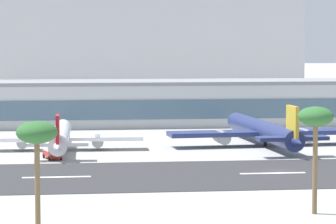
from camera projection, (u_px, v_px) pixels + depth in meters
name	position (u px, v px, depth m)	size (l,w,h in m)	color
ground_plane	(278.00, 171.00, 161.70)	(1400.00, 1400.00, 0.00)	#9E9E99
runway_strip	(282.00, 173.00, 158.91)	(800.00, 34.24, 0.08)	#2D2D30
runway_centreline_dash_3	(57.00, 177.00, 154.22)	(12.00, 1.20, 0.01)	white
runway_centreline_dash_4	(273.00, 173.00, 158.71)	(12.00, 1.20, 0.01)	white
terminal_building	(142.00, 103.00, 247.22)	(216.17, 21.57, 12.59)	#B7BABC
distant_hotel_block	(136.00, 47.00, 394.44)	(144.54, 38.88, 41.35)	#BCBCC1
airliner_red_tail_gate_0	(60.00, 137.00, 190.99)	(36.04, 44.11, 9.20)	white
airliner_gold_tail_gate_1	(265.00, 132.00, 198.63)	(44.24, 50.88, 10.62)	navy
service_box_truck_1	(52.00, 150.00, 177.70)	(4.04, 6.44, 3.25)	#B2231E
palm_tree_2	(316.00, 121.00, 121.17)	(4.99, 4.99, 14.99)	brown
palm_tree_3	(37.00, 136.00, 105.66)	(5.01, 5.01, 14.45)	brown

